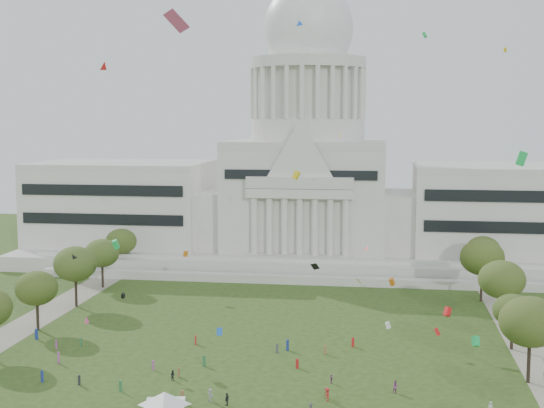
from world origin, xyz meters
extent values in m
cube|color=beige|center=(0.00, 115.00, 2.00)|extent=(160.00, 60.00, 4.00)
cube|color=beige|center=(0.00, 82.00, 1.00)|extent=(130.00, 3.00, 2.00)
cube|color=beige|center=(0.00, 90.00, 2.50)|extent=(140.00, 3.00, 5.00)
cube|color=beige|center=(-55.00, 114.00, 15.00)|extent=(50.00, 34.00, 22.00)
cube|color=beige|center=(55.00, 114.00, 15.00)|extent=(50.00, 34.00, 22.00)
cube|color=beige|center=(-27.00, 112.00, 12.00)|extent=(12.00, 26.00, 16.00)
cube|color=beige|center=(27.00, 112.00, 12.00)|extent=(12.00, 26.00, 16.00)
cube|color=beige|center=(0.00, 114.00, 18.00)|extent=(44.00, 38.00, 28.00)
cube|color=beige|center=(0.00, 94.00, 21.20)|extent=(28.00, 3.00, 2.40)
cube|color=black|center=(-55.00, 96.80, 17.00)|extent=(46.00, 0.40, 11.00)
cube|color=black|center=(55.00, 96.80, 17.00)|extent=(46.00, 0.40, 11.00)
cylinder|color=beige|center=(0.00, 114.00, 37.40)|extent=(32.00, 32.00, 6.00)
cylinder|color=beige|center=(0.00, 114.00, 47.40)|extent=(28.00, 28.00, 14.00)
cylinder|color=beige|center=(0.00, 114.00, 55.90)|extent=(32.40, 32.40, 3.00)
cylinder|color=beige|center=(0.00, 114.00, 61.40)|extent=(22.00, 22.00, 8.00)
ellipsoid|color=silver|center=(0.00, 114.00, 65.40)|extent=(25.00, 25.00, 26.20)
cube|color=gray|center=(-48.00, 30.00, 0.02)|extent=(8.00, 160.00, 0.04)
cube|color=gray|center=(48.00, 30.00, 0.02)|extent=(8.00, 160.00, 0.04)
cylinder|color=black|center=(44.17, 17.44, 3.10)|extent=(0.56, 0.56, 6.20)
ellipsoid|color=#394B1A|center=(44.17, 17.44, 9.68)|extent=(9.55, 9.55, 7.82)
cylinder|color=black|center=(-44.09, 33.92, 2.64)|extent=(0.56, 0.56, 5.27)
ellipsoid|color=#354716|center=(-44.09, 33.92, 8.23)|extent=(8.12, 8.12, 6.65)
cylinder|color=black|center=(44.40, 34.48, 2.28)|extent=(0.56, 0.56, 4.56)
ellipsoid|color=#304719|center=(44.40, 34.48, 7.11)|extent=(7.01, 7.01, 5.74)
cylinder|color=black|center=(-44.08, 52.42, 3.02)|extent=(0.56, 0.56, 6.03)
ellipsoid|color=#3A4F1E|center=(-44.08, 52.42, 9.41)|extent=(9.29, 9.29, 7.60)
cylinder|color=black|center=(44.76, 50.04, 2.98)|extent=(0.56, 0.56, 5.97)
ellipsoid|color=#3C501C|center=(44.76, 50.04, 9.31)|extent=(9.19, 9.19, 7.52)
cylinder|color=black|center=(-45.22, 71.01, 2.70)|extent=(0.56, 0.56, 5.41)
ellipsoid|color=#38511E|center=(-45.22, 71.01, 8.44)|extent=(8.33, 8.33, 6.81)
cylinder|color=black|center=(43.49, 70.19, 3.19)|extent=(0.56, 0.56, 6.37)
ellipsoid|color=#3A4D16|center=(43.49, 70.19, 9.94)|extent=(9.82, 9.82, 8.03)
cylinder|color=black|center=(-46.87, 89.14, 2.66)|extent=(0.56, 0.56, 5.32)
ellipsoid|color=#314716|center=(-46.87, 89.14, 8.29)|extent=(8.19, 8.19, 6.70)
cylinder|color=black|center=(45.96, 88.13, 2.73)|extent=(0.56, 0.56, 5.47)
ellipsoid|color=#354B18|center=(45.96, 88.13, 8.53)|extent=(8.42, 8.42, 6.89)
cylinder|color=#4C4C4C|center=(-9.70, -2.65, 1.09)|extent=(0.12, 0.12, 2.19)
cylinder|color=#4C4C4C|center=(-4.80, -2.65, 1.09)|extent=(0.12, 0.12, 2.19)
cube|color=white|center=(-7.25, -5.10, 2.28)|extent=(6.19, 6.19, 0.18)
pyramid|color=white|center=(-7.25, -5.10, 3.24)|extent=(8.67, 8.67, 1.75)
imported|color=silver|center=(36.78, 4.21, 0.80)|extent=(0.91, 0.77, 1.59)
imported|color=#994C8C|center=(23.81, 9.81, 0.97)|extent=(1.08, 0.87, 1.94)
imported|color=#B21E1E|center=(14.00, 5.25, 0.95)|extent=(0.89, 1.34, 1.90)
imported|color=#26262B|center=(-0.02, 1.49, 0.92)|extent=(0.89, 1.21, 1.84)
imported|color=silver|center=(-2.73, 2.57, 0.98)|extent=(1.65, 1.90, 1.97)
imported|color=#26262B|center=(-10.56, 10.44, 0.80)|extent=(0.92, 0.78, 1.61)
imported|color=#4C4C51|center=(12.09, 0.13, 0.78)|extent=(0.97, 1.14, 1.57)
imported|color=#994C8C|center=(14.07, 12.54, 0.73)|extent=(0.75, 0.97, 1.47)
cube|color=#B21E1E|center=(16.59, 31.93, 0.85)|extent=(0.52, 0.42, 1.70)
cube|color=#26262B|center=(-24.20, 6.34, 0.76)|extent=(0.26, 0.40, 1.51)
cube|color=#33723F|center=(-31.74, 25.13, 0.76)|extent=(0.26, 0.41, 1.52)
cube|color=#B21E1E|center=(-11.62, 29.17, 0.84)|extent=(0.37, 0.49, 1.67)
cube|color=navy|center=(-41.54, 27.98, 0.98)|extent=(0.60, 0.50, 1.95)
cube|color=olive|center=(12.02, 26.95, 0.80)|extent=(0.43, 0.28, 1.59)
cube|color=navy|center=(5.27, 28.09, 0.97)|extent=(0.43, 0.57, 1.94)
cube|color=olive|center=(13.75, 6.40, 0.82)|extent=(0.51, 0.46, 1.64)
cube|color=#33723F|center=(-7.26, 17.71, 0.89)|extent=(0.51, 0.55, 1.77)
cube|color=#33723F|center=(-16.91, 4.49, 0.86)|extent=(0.53, 0.51, 1.72)
cube|color=olive|center=(-6.59, 1.42, 0.93)|extent=(0.57, 0.46, 1.86)
cube|color=olive|center=(-10.01, 11.92, 0.76)|extent=(0.35, 0.45, 1.52)
cube|color=#B21E1E|center=(8.05, 18.83, 0.80)|extent=(0.49, 0.48, 1.61)
cube|color=#4C4C51|center=(3.65, 26.54, 0.78)|extent=(0.47, 0.48, 1.57)
cube|color=#994C8C|center=(-15.05, 14.71, 0.78)|extent=(0.45, 0.48, 1.55)
cube|color=navy|center=(-30.39, 6.70, 0.90)|extent=(0.54, 0.55, 1.80)
cube|color=#994C8C|center=(-31.70, 15.62, 0.96)|extent=(0.54, 0.60, 1.91)
cube|color=#994C8C|center=(-35.44, 23.08, 0.81)|extent=(0.35, 0.48, 1.62)
camera|label=1|loc=(21.54, -100.32, 40.79)|focal=50.00mm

